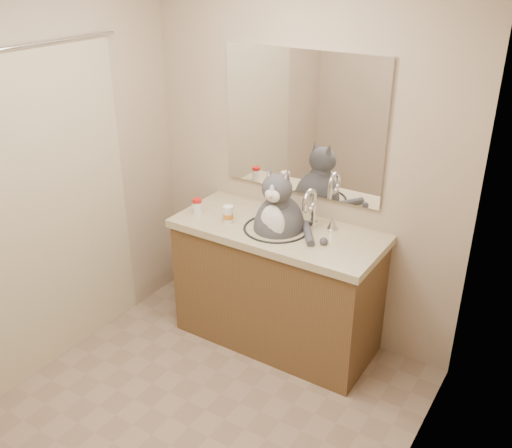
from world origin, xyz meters
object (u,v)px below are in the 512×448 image
Objects in this scene: pill_bottle_redcap at (197,206)px; pill_bottle_orange at (228,215)px; cat at (279,223)px; grey_canister at (228,214)px.

pill_bottle_redcap is 0.93× the size of pill_bottle_orange.
grey_canister is at bearing 176.70° from cat.
pill_bottle_orange is at bearing -0.84° from pill_bottle_redcap.
pill_bottle_orange reaches higher than pill_bottle_redcap.
cat is at bearing 8.81° from pill_bottle_redcap.
pill_bottle_redcap is 0.22m from grey_canister.
cat reaches higher than grey_canister.
cat is 0.33m from pill_bottle_orange.
grey_canister is (0.21, 0.05, -0.02)m from pill_bottle_redcap.
cat reaches higher than pill_bottle_redcap.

